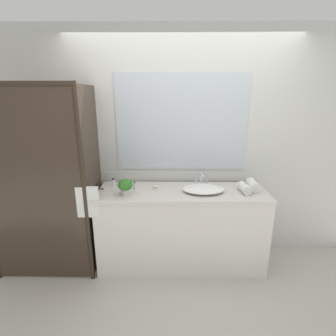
{
  "coord_description": "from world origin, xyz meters",
  "views": [
    {
      "loc": [
        -0.12,
        -2.52,
        1.88
      ],
      "look_at": [
        -0.15,
        0.0,
        1.15
      ],
      "focal_mm": 26.94,
      "sensor_mm": 36.0,
      "label": 1
    }
  ],
  "objects_px": {
    "rolled_towel_middle": "(244,188)",
    "amenity_bottle_lotion": "(113,182)",
    "sink_basin": "(203,189)",
    "amenity_bottle_body_wash": "(135,186)",
    "soap_dish": "(155,187)",
    "potted_plant": "(125,186)",
    "faucet": "(201,181)",
    "rolled_towel_near_edge": "(253,185)",
    "amenity_bottle_shampoo": "(122,186)"
  },
  "relations": [
    {
      "from": "potted_plant",
      "to": "amenity_bottle_body_wash",
      "type": "distance_m",
      "value": 0.18
    },
    {
      "from": "faucet",
      "to": "potted_plant",
      "type": "height_order",
      "value": "potted_plant"
    },
    {
      "from": "faucet",
      "to": "soap_dish",
      "type": "xyz_separation_m",
      "value": [
        -0.51,
        -0.08,
        -0.04
      ]
    },
    {
      "from": "amenity_bottle_shampoo",
      "to": "rolled_towel_near_edge",
      "type": "height_order",
      "value": "rolled_towel_near_edge"
    },
    {
      "from": "sink_basin",
      "to": "amenity_bottle_shampoo",
      "type": "height_order",
      "value": "amenity_bottle_shampoo"
    },
    {
      "from": "potted_plant",
      "to": "soap_dish",
      "type": "distance_m",
      "value": 0.36
    },
    {
      "from": "soap_dish",
      "to": "amenity_bottle_shampoo",
      "type": "height_order",
      "value": "amenity_bottle_shampoo"
    },
    {
      "from": "faucet",
      "to": "amenity_bottle_body_wash",
      "type": "xyz_separation_m",
      "value": [
        -0.73,
        -0.11,
        -0.01
      ]
    },
    {
      "from": "faucet",
      "to": "soap_dish",
      "type": "bearing_deg",
      "value": -170.96
    },
    {
      "from": "rolled_towel_middle",
      "to": "amenity_bottle_lotion",
      "type": "bearing_deg",
      "value": 173.0
    },
    {
      "from": "sink_basin",
      "to": "soap_dish",
      "type": "xyz_separation_m",
      "value": [
        -0.51,
        0.08,
        -0.02
      ]
    },
    {
      "from": "faucet",
      "to": "rolled_towel_middle",
      "type": "height_order",
      "value": "faucet"
    },
    {
      "from": "amenity_bottle_shampoo",
      "to": "potted_plant",
      "type": "bearing_deg",
      "value": -66.55
    },
    {
      "from": "potted_plant",
      "to": "amenity_bottle_body_wash",
      "type": "xyz_separation_m",
      "value": [
        0.07,
        0.16,
        -0.06
      ]
    },
    {
      "from": "faucet",
      "to": "amenity_bottle_lotion",
      "type": "xyz_separation_m",
      "value": [
        -0.98,
        -0.01,
        -0.01
      ]
    },
    {
      "from": "potted_plant",
      "to": "amenity_bottle_shampoo",
      "type": "relative_size",
      "value": 2.3
    },
    {
      "from": "rolled_towel_near_edge",
      "to": "amenity_bottle_lotion",
      "type": "bearing_deg",
      "value": 176.38
    },
    {
      "from": "amenity_bottle_body_wash",
      "to": "faucet",
      "type": "bearing_deg",
      "value": 8.43
    },
    {
      "from": "faucet",
      "to": "amenity_bottle_shampoo",
      "type": "bearing_deg",
      "value": -172.84
    },
    {
      "from": "potted_plant",
      "to": "rolled_towel_middle",
      "type": "relative_size",
      "value": 0.83
    },
    {
      "from": "faucet",
      "to": "rolled_towel_near_edge",
      "type": "bearing_deg",
      "value": -10.69
    },
    {
      "from": "amenity_bottle_lotion",
      "to": "amenity_bottle_shampoo",
      "type": "distance_m",
      "value": 0.15
    },
    {
      "from": "sink_basin",
      "to": "amenity_bottle_body_wash",
      "type": "relative_size",
      "value": 5.07
    },
    {
      "from": "sink_basin",
      "to": "potted_plant",
      "type": "bearing_deg",
      "value": -172.87
    },
    {
      "from": "faucet",
      "to": "amenity_bottle_lotion",
      "type": "distance_m",
      "value": 0.98
    },
    {
      "from": "amenity_bottle_body_wash",
      "to": "rolled_towel_middle",
      "type": "xyz_separation_m",
      "value": [
        1.16,
        -0.07,
        0.01
      ]
    },
    {
      "from": "faucet",
      "to": "potted_plant",
      "type": "distance_m",
      "value": 0.85
    },
    {
      "from": "amenity_bottle_body_wash",
      "to": "rolled_towel_middle",
      "type": "bearing_deg",
      "value": -3.5
    },
    {
      "from": "amenity_bottle_lotion",
      "to": "amenity_bottle_body_wash",
      "type": "distance_m",
      "value": 0.27
    },
    {
      "from": "amenity_bottle_body_wash",
      "to": "rolled_towel_middle",
      "type": "relative_size",
      "value": 0.43
    },
    {
      "from": "sink_basin",
      "to": "amenity_bottle_body_wash",
      "type": "distance_m",
      "value": 0.73
    },
    {
      "from": "amenity_bottle_lotion",
      "to": "rolled_towel_middle",
      "type": "bearing_deg",
      "value": -7.0
    },
    {
      "from": "potted_plant",
      "to": "sink_basin",
      "type": "bearing_deg",
      "value": 7.13
    },
    {
      "from": "soap_dish",
      "to": "potted_plant",
      "type": "bearing_deg",
      "value": -147.68
    },
    {
      "from": "faucet",
      "to": "amenity_bottle_shampoo",
      "type": "relative_size",
      "value": 2.33
    },
    {
      "from": "sink_basin",
      "to": "potted_plant",
      "type": "height_order",
      "value": "potted_plant"
    },
    {
      "from": "soap_dish",
      "to": "rolled_towel_near_edge",
      "type": "relative_size",
      "value": 0.43
    },
    {
      "from": "soap_dish",
      "to": "rolled_towel_middle",
      "type": "xyz_separation_m",
      "value": [
        0.94,
        -0.1,
        0.03
      ]
    },
    {
      "from": "rolled_towel_near_edge",
      "to": "rolled_towel_middle",
      "type": "bearing_deg",
      "value": -144.99
    },
    {
      "from": "sink_basin",
      "to": "soap_dish",
      "type": "height_order",
      "value": "sink_basin"
    },
    {
      "from": "soap_dish",
      "to": "amenity_bottle_lotion",
      "type": "distance_m",
      "value": 0.48
    },
    {
      "from": "sink_basin",
      "to": "faucet",
      "type": "relative_size",
      "value": 2.6
    },
    {
      "from": "rolled_towel_near_edge",
      "to": "amenity_bottle_body_wash",
      "type": "bearing_deg",
      "value": -179.72
    },
    {
      "from": "amenity_bottle_body_wash",
      "to": "amenity_bottle_lotion",
      "type": "bearing_deg",
      "value": 157.88
    },
    {
      "from": "sink_basin",
      "to": "faucet",
      "type": "distance_m",
      "value": 0.17
    },
    {
      "from": "amenity_bottle_lotion",
      "to": "rolled_towel_near_edge",
      "type": "xyz_separation_m",
      "value": [
        1.52,
        -0.1,
        0.01
      ]
    },
    {
      "from": "sink_basin",
      "to": "rolled_towel_middle",
      "type": "relative_size",
      "value": 2.18
    },
    {
      "from": "sink_basin",
      "to": "amenity_bottle_shampoo",
      "type": "relative_size",
      "value": 6.05
    },
    {
      "from": "rolled_towel_near_edge",
      "to": "sink_basin",
      "type": "bearing_deg",
      "value": -173.26
    },
    {
      "from": "potted_plant",
      "to": "rolled_towel_middle",
      "type": "bearing_deg",
      "value": 4.04
    }
  ]
}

